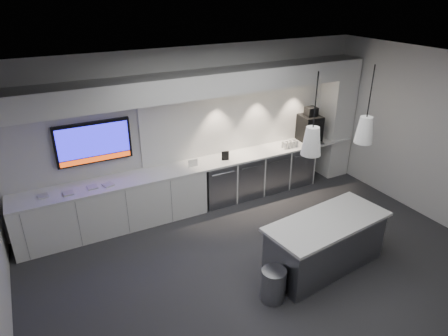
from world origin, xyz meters
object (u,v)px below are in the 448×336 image
wall_tv (94,143)px  island (325,243)px  coffee_machine (310,127)px  bin (273,285)px

wall_tv → island: bearing=-46.2°
coffee_machine → bin: bearing=-129.1°
wall_tv → island: 4.09m
bin → coffee_machine: size_ratio=0.65×
bin → wall_tv: bearing=117.9°
bin → island: bearing=12.2°
wall_tv → island: wall_tv is taller
wall_tv → bin: wall_tv is taller
bin → coffee_machine: 4.07m
wall_tv → coffee_machine: bearing=-3.2°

